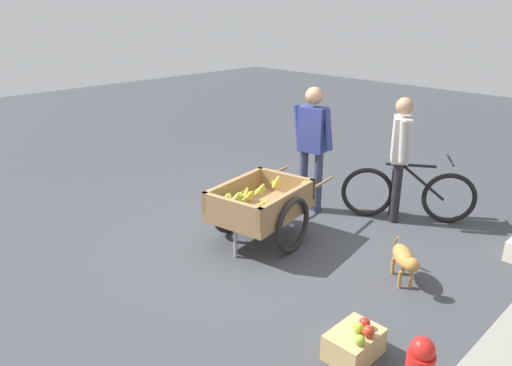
{
  "coord_description": "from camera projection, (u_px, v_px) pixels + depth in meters",
  "views": [
    {
      "loc": [
        3.51,
        3.56,
        2.61
      ],
      "look_at": [
        -0.06,
        -0.01,
        0.75
      ],
      "focal_mm": 34.19,
      "sensor_mm": 36.0,
      "label": 1
    }
  ],
  "objects": [
    {
      "name": "cyclist_person",
      "position": [
        400.0,
        149.0,
        5.99
      ],
      "size": [
        0.45,
        0.35,
        1.57
      ],
      "color": "black",
      "rests_on": "ground"
    },
    {
      "name": "bicycle",
      "position": [
        408.0,
        194.0,
        6.16
      ],
      "size": [
        0.96,
        1.42,
        0.85
      ],
      "color": "black",
      "rests_on": "ground"
    },
    {
      "name": "vendor_person",
      "position": [
        312.0,
        138.0,
        6.23
      ],
      "size": [
        0.25,
        0.59,
        1.65
      ],
      "color": "#333851",
      "rests_on": "ground"
    },
    {
      "name": "dog",
      "position": [
        405.0,
        259.0,
        4.76
      ],
      "size": [
        0.51,
        0.5,
        0.4
      ],
      "color": "#AD7A38",
      "rests_on": "ground"
    },
    {
      "name": "apple_crate",
      "position": [
        355.0,
        343.0,
        3.8
      ],
      "size": [
        0.44,
        0.32,
        0.32
      ],
      "color": "tan",
      "rests_on": "ground"
    },
    {
      "name": "fruit_cart",
      "position": [
        260.0,
        206.0,
        5.55
      ],
      "size": [
        1.75,
        1.04,
        0.73
      ],
      "color": "#937047",
      "rests_on": "ground"
    },
    {
      "name": "ground_plane",
      "position": [
        253.0,
        246.0,
        5.59
      ],
      "size": [
        24.0,
        24.0,
        0.0
      ],
      "primitive_type": "plane",
      "color": "#3D3F44"
    }
  ]
}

